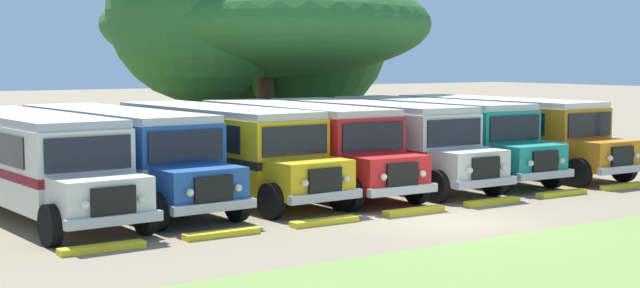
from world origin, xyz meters
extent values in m
plane|color=#84755B|center=(0.00, 0.00, 0.00)|extent=(220.00, 220.00, 0.00)
cube|color=silver|center=(-9.02, 7.88, 1.55)|extent=(3.01, 9.33, 2.10)
cube|color=maroon|center=(-9.02, 7.88, 1.38)|extent=(3.04, 9.35, 0.24)
cube|color=black|center=(-7.77, 8.25, 2.05)|extent=(0.49, 7.99, 0.80)
cube|color=#B2B2B7|center=(-9.02, 7.88, 2.71)|extent=(2.92, 9.22, 0.22)
cube|color=silver|center=(-8.72, 2.59, 1.02)|extent=(2.27, 1.52, 1.05)
cube|color=black|center=(-8.68, 1.85, 1.05)|extent=(1.10, 0.16, 0.70)
cube|color=#B7B7BC|center=(-8.68, 1.81, 0.62)|extent=(2.41, 0.33, 0.24)
cube|color=black|center=(-8.76, 3.26, 2.05)|extent=(2.20, 0.18, 0.84)
sphere|color=#EAE5C6|center=(-7.98, 1.84, 1.05)|extent=(0.20, 0.20, 0.20)
sphere|color=#EAE5C6|center=(-9.38, 1.76, 1.05)|extent=(0.20, 0.20, 0.20)
cylinder|color=black|center=(-7.53, 2.75, 0.50)|extent=(0.34, 1.01, 1.00)
cylinder|color=black|center=(-9.93, 2.62, 0.50)|extent=(0.34, 1.01, 1.00)
cylinder|color=black|center=(-7.99, 10.94, 0.50)|extent=(0.34, 1.01, 1.00)
cube|color=#23519E|center=(-6.24, 8.30, 1.55)|extent=(3.04, 9.33, 2.10)
cube|color=silver|center=(-6.24, 8.30, 1.38)|extent=(3.07, 9.35, 0.24)
cube|color=black|center=(-4.99, 8.67, 2.05)|extent=(0.51, 7.99, 0.80)
cube|color=black|center=(-7.52, 8.53, 2.05)|extent=(0.51, 7.99, 0.80)
cube|color=beige|center=(-6.24, 8.30, 2.71)|extent=(2.95, 9.23, 0.22)
cube|color=#23519E|center=(-5.93, 3.01, 1.02)|extent=(2.28, 1.53, 1.05)
cube|color=black|center=(-5.88, 2.27, 1.05)|extent=(1.10, 0.16, 0.70)
cube|color=#B7B7BC|center=(-5.88, 2.23, 0.62)|extent=(2.41, 0.34, 0.24)
cube|color=black|center=(-5.97, 3.68, 2.05)|extent=(2.20, 0.19, 0.84)
cube|color=silver|center=(-6.51, 12.91, 1.45)|extent=(0.90, 0.11, 1.30)
sphere|color=#EAE5C6|center=(-5.18, 2.26, 1.05)|extent=(0.20, 0.20, 0.20)
sphere|color=#EAE5C6|center=(-6.58, 2.18, 1.05)|extent=(0.20, 0.20, 0.20)
cylinder|color=black|center=(-4.73, 3.18, 0.50)|extent=(0.34, 1.01, 1.00)
cylinder|color=black|center=(-7.13, 3.04, 0.50)|extent=(0.34, 1.01, 1.00)
cylinder|color=black|center=(-5.22, 11.37, 0.50)|extent=(0.34, 1.01, 1.00)
cylinder|color=black|center=(-7.61, 11.22, 0.50)|extent=(0.34, 1.01, 1.00)
cube|color=yellow|center=(-2.88, 8.17, 1.55)|extent=(2.95, 9.31, 2.10)
cube|color=black|center=(-2.88, 8.17, 1.38)|extent=(2.98, 9.33, 0.24)
cube|color=black|center=(-1.62, 8.54, 2.05)|extent=(0.43, 7.99, 0.80)
cube|color=black|center=(-4.16, 8.41, 2.05)|extent=(0.43, 7.99, 0.80)
cube|color=beige|center=(-2.88, 8.17, 2.71)|extent=(2.86, 9.21, 0.22)
cube|color=yellow|center=(-2.62, 2.88, 1.02)|extent=(2.27, 1.51, 1.05)
cube|color=black|center=(-2.58, 2.14, 1.05)|extent=(1.10, 0.15, 0.70)
cube|color=#B7B7BC|center=(-2.58, 2.10, 0.62)|extent=(2.41, 0.32, 0.24)
cube|color=black|center=(-2.65, 3.55, 2.05)|extent=(2.20, 0.17, 0.84)
cube|color=black|center=(-3.10, 12.79, 1.45)|extent=(0.90, 0.10, 1.30)
sphere|color=#EAE5C6|center=(-1.88, 2.12, 1.05)|extent=(0.20, 0.20, 0.20)
sphere|color=#EAE5C6|center=(-3.28, 2.06, 1.05)|extent=(0.20, 0.20, 0.20)
cylinder|color=black|center=(-1.43, 3.04, 0.50)|extent=(0.33, 1.01, 1.00)
cylinder|color=black|center=(-3.82, 2.92, 0.50)|extent=(0.33, 1.01, 1.00)
cylinder|color=black|center=(-1.83, 11.23, 0.50)|extent=(0.33, 1.01, 1.00)
cylinder|color=black|center=(-4.22, 11.11, 0.50)|extent=(0.33, 1.01, 1.00)
cube|color=red|center=(0.01, 7.98, 1.55)|extent=(2.61, 9.23, 2.10)
cube|color=white|center=(0.01, 7.98, 1.38)|extent=(2.65, 9.25, 0.24)
cube|color=black|center=(1.28, 8.26, 2.05)|extent=(0.14, 8.00, 0.80)
cube|color=black|center=(-1.26, 8.30, 2.05)|extent=(0.14, 8.00, 0.80)
cube|color=beige|center=(0.01, 7.98, 2.71)|extent=(2.53, 9.13, 0.22)
cube|color=red|center=(-0.06, 2.68, 1.02)|extent=(2.22, 1.43, 1.05)
cube|color=black|center=(-0.06, 1.94, 1.05)|extent=(1.10, 0.11, 0.70)
cube|color=#B7B7BC|center=(-0.07, 1.90, 0.62)|extent=(2.40, 0.23, 0.24)
cube|color=black|center=(-0.05, 3.35, 2.05)|extent=(2.20, 0.09, 0.84)
cube|color=white|center=(0.07, 12.60, 1.45)|extent=(0.90, 0.07, 1.30)
sphere|color=#EAE5C6|center=(0.63, 1.88, 1.05)|extent=(0.20, 0.20, 0.20)
sphere|color=#EAE5C6|center=(-0.77, 1.90, 1.05)|extent=(0.20, 0.20, 0.20)
cylinder|color=black|center=(1.15, 2.77, 0.50)|extent=(0.29, 1.00, 1.00)
cylinder|color=black|center=(-1.25, 2.80, 0.50)|extent=(0.29, 1.00, 1.00)
cylinder|color=black|center=(1.25, 10.97, 0.50)|extent=(0.29, 1.00, 1.00)
cylinder|color=black|center=(-1.15, 11.00, 0.50)|extent=(0.29, 1.00, 1.00)
cube|color=silver|center=(2.97, 7.82, 1.55)|extent=(2.58, 9.22, 2.10)
cube|color=red|center=(2.97, 7.82, 1.38)|extent=(2.61, 9.24, 0.24)
cube|color=black|center=(4.24, 8.13, 2.05)|extent=(0.11, 8.00, 0.80)
cube|color=black|center=(1.70, 8.11, 2.05)|extent=(0.11, 8.00, 0.80)
cube|color=beige|center=(2.97, 7.82, 2.71)|extent=(2.50, 9.12, 0.22)
cube|color=silver|center=(3.02, 2.52, 1.02)|extent=(2.21, 1.42, 1.05)
cube|color=black|center=(3.02, 1.78, 1.05)|extent=(1.10, 0.11, 0.70)
cube|color=#B7B7BC|center=(3.02, 1.74, 0.62)|extent=(2.40, 0.22, 0.24)
cube|color=black|center=(3.01, 3.19, 2.05)|extent=(2.20, 0.08, 0.84)
cube|color=red|center=(2.93, 12.44, 1.45)|extent=(0.90, 0.07, 1.30)
sphere|color=#EAE5C6|center=(3.72, 1.74, 1.05)|extent=(0.20, 0.20, 0.20)
sphere|color=#EAE5C6|center=(2.32, 1.73, 1.05)|extent=(0.20, 0.20, 0.20)
cylinder|color=black|center=(4.22, 2.63, 0.50)|extent=(0.29, 1.00, 1.00)
cylinder|color=black|center=(1.82, 2.61, 0.50)|extent=(0.29, 1.00, 1.00)
cylinder|color=black|center=(4.15, 10.83, 0.50)|extent=(0.29, 1.00, 1.00)
cylinder|color=black|center=(1.75, 10.81, 0.50)|extent=(0.29, 1.00, 1.00)
cube|color=teal|center=(6.07, 8.11, 1.55)|extent=(2.73, 9.26, 2.10)
cube|color=white|center=(6.07, 8.11, 1.38)|extent=(2.76, 9.28, 0.24)
cube|color=black|center=(7.35, 8.37, 2.05)|extent=(0.24, 8.00, 0.80)
cube|color=black|center=(4.81, 8.44, 2.05)|extent=(0.24, 8.00, 0.80)
cube|color=beige|center=(6.07, 8.11, 2.71)|extent=(2.65, 9.16, 0.22)
cube|color=teal|center=(5.94, 2.81, 1.02)|extent=(2.24, 1.46, 1.05)
cube|color=black|center=(5.92, 2.07, 1.05)|extent=(1.10, 0.13, 0.70)
cube|color=#B7B7BC|center=(5.92, 2.03, 0.62)|extent=(2.40, 0.26, 0.24)
cube|color=black|center=(5.96, 3.48, 2.05)|extent=(2.20, 0.12, 0.84)
cube|color=white|center=(6.19, 12.73, 1.45)|extent=(0.90, 0.08, 1.30)
sphere|color=#EAE5C6|center=(6.62, 2.00, 1.05)|extent=(0.20, 0.20, 0.20)
sphere|color=#EAE5C6|center=(5.22, 2.04, 1.05)|extent=(0.20, 0.20, 0.20)
cylinder|color=black|center=(7.14, 2.88, 0.50)|extent=(0.31, 1.01, 1.00)
cylinder|color=black|center=(4.74, 2.94, 0.50)|extent=(0.31, 1.01, 1.00)
cylinder|color=black|center=(7.35, 11.08, 0.50)|extent=(0.31, 1.01, 1.00)
cylinder|color=black|center=(4.95, 11.14, 0.50)|extent=(0.31, 1.01, 1.00)
cube|color=orange|center=(9.20, 7.72, 1.55)|extent=(2.56, 9.22, 2.10)
cube|color=white|center=(9.20, 7.72, 1.38)|extent=(2.59, 9.24, 0.24)
cube|color=black|center=(10.47, 8.03, 2.05)|extent=(0.09, 8.00, 0.80)
cube|color=black|center=(7.93, 8.01, 2.05)|extent=(0.09, 8.00, 0.80)
cube|color=silver|center=(9.20, 7.72, 2.71)|extent=(2.48, 9.12, 0.22)
cube|color=orange|center=(9.24, 2.42, 1.02)|extent=(2.21, 1.41, 1.05)
cube|color=black|center=(9.24, 1.68, 1.05)|extent=(1.10, 0.11, 0.70)
cube|color=#B7B7BC|center=(9.24, 1.64, 0.62)|extent=(2.40, 0.22, 0.24)
cube|color=black|center=(9.23, 3.09, 2.05)|extent=(2.20, 0.07, 0.84)
cube|color=white|center=(9.17, 12.34, 1.45)|extent=(0.90, 0.07, 1.30)
sphere|color=#EAE5C6|center=(9.94, 1.63, 1.05)|extent=(0.20, 0.20, 0.20)
sphere|color=#EAE5C6|center=(8.54, 1.62, 1.05)|extent=(0.20, 0.20, 0.20)
cylinder|color=black|center=(10.43, 2.53, 0.50)|extent=(0.29, 1.00, 1.00)
cylinder|color=black|center=(8.03, 2.51, 0.50)|extent=(0.29, 1.00, 1.00)
cylinder|color=black|center=(10.38, 10.73, 0.50)|extent=(0.29, 1.00, 1.00)
cylinder|color=black|center=(7.98, 10.71, 0.50)|extent=(0.29, 1.00, 1.00)
cube|color=yellow|center=(-9.11, 1.49, 0.07)|extent=(2.00, 0.36, 0.15)
cube|color=yellow|center=(-6.07, 1.49, 0.07)|extent=(2.00, 0.36, 0.15)
cube|color=yellow|center=(-3.04, 1.49, 0.07)|extent=(2.00, 0.36, 0.15)
cube|color=yellow|center=(0.00, 1.49, 0.07)|extent=(2.00, 0.36, 0.15)
cube|color=yellow|center=(3.04, 1.49, 0.07)|extent=(2.00, 0.36, 0.15)
cube|color=yellow|center=(6.07, 1.49, 0.07)|extent=(2.00, 0.36, 0.15)
cube|color=yellow|center=(9.11, 1.49, 0.07)|extent=(2.00, 0.36, 0.15)
cylinder|color=brown|center=(5.66, 19.56, 2.06)|extent=(0.85, 0.85, 4.12)
ellipsoid|color=#286028|center=(5.66, 19.56, 5.97)|extent=(15.37, 16.27, 4.94)
sphere|color=#286028|center=(9.04, 20.99, 5.46)|extent=(8.17, 8.17, 8.17)
sphere|color=#286028|center=(1.49, 18.27, 6.43)|extent=(7.96, 7.96, 7.96)
sphere|color=#286028|center=(5.66, 24.22, 6.21)|extent=(8.86, 8.86, 8.86)
camera|label=1|loc=(-16.15, -18.10, 4.33)|focal=50.90mm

